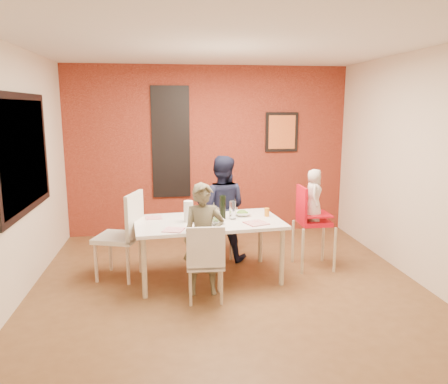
{
  "coord_description": "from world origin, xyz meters",
  "views": [
    {
      "loc": [
        -0.66,
        -4.77,
        2.04
      ],
      "look_at": [
        0.0,
        0.3,
        1.05
      ],
      "focal_mm": 35.0,
      "sensor_mm": 36.0,
      "label": 1
    }
  ],
  "objects": [
    {
      "name": "plate_near_left",
      "position": [
        -0.61,
        -0.13,
        0.73
      ],
      "size": [
        0.27,
        0.27,
        0.01
      ],
      "primitive_type": "cube",
      "rotation": [
        0.0,
        0.0,
        -0.32
      ],
      "color": "white",
      "rests_on": "dining_table"
    },
    {
      "name": "picture_window_frame",
      "position": [
        -2.22,
        0.2,
        1.55
      ],
      "size": [
        0.05,
        1.7,
        1.3
      ],
      "primitive_type": "cube",
      "color": "black",
      "rests_on": "wall_left"
    },
    {
      "name": "toddler",
      "position": [
        1.16,
        0.43,
        0.96
      ],
      "size": [
        0.29,
        0.37,
        0.65
      ],
      "primitive_type": "imported",
      "rotation": [
        0.0,
        0.0,
        1.26
      ],
      "color": "silver",
      "rests_on": "high_chair"
    },
    {
      "name": "chair_left",
      "position": [
        -1.19,
        0.38,
        0.59
      ],
      "size": [
        0.62,
        0.62,
        1.06
      ],
      "rotation": [
        0.0,
        0.0,
        4.4
      ],
      "color": "silver",
      "rests_on": "ground"
    },
    {
      "name": "child_near",
      "position": [
        -0.29,
        -0.19,
        0.62
      ],
      "size": [
        0.47,
        0.32,
        1.25
      ],
      "primitive_type": "imported",
      "rotation": [
        0.0,
        0.0,
        -0.04
      ],
      "color": "brown",
      "rests_on": "ground"
    },
    {
      "name": "glassblock_strip",
      "position": [
        -0.6,
        2.21,
        1.5
      ],
      "size": [
        0.55,
        0.03,
        1.7
      ],
      "primitive_type": "cube",
      "color": "silver",
      "rests_on": "wall_back"
    },
    {
      "name": "chair_far",
      "position": [
        0.07,
        1.15,
        0.53
      ],
      "size": [
        0.54,
        0.54,
        0.94
      ],
      "rotation": [
        0.0,
        0.0,
        -0.28
      ],
      "color": "silver",
      "rests_on": "ground"
    },
    {
      "name": "wall_front",
      "position": [
        0.0,
        -2.25,
        1.35
      ],
      "size": [
        4.5,
        0.02,
        2.7
      ],
      "primitive_type": "cube",
      "color": "beige",
      "rests_on": "ground"
    },
    {
      "name": "salad_bowl_a",
      "position": [
        -0.12,
        0.1,
        0.74
      ],
      "size": [
        0.23,
        0.23,
        0.05
      ],
      "primitive_type": "imported",
      "rotation": [
        0.0,
        0.0,
        0.16
      ],
      "color": "white",
      "rests_on": "dining_table"
    },
    {
      "name": "glassblock_surround",
      "position": [
        -0.6,
        2.21,
        1.5
      ],
      "size": [
        0.6,
        0.03,
        1.76
      ],
      "primitive_type": "cube",
      "color": "black",
      "rests_on": "wall_back"
    },
    {
      "name": "wall_right",
      "position": [
        2.25,
        0.0,
        1.35
      ],
      "size": [
        0.02,
        4.5,
        2.7
      ],
      "primitive_type": "cube",
      "color": "beige",
      "rests_on": "ground"
    },
    {
      "name": "dining_table",
      "position": [
        -0.2,
        0.24,
        0.66
      ],
      "size": [
        1.82,
        1.13,
        0.72
      ],
      "rotation": [
        0.0,
        0.0,
        0.1
      ],
      "color": "white",
      "rests_on": "ground"
    },
    {
      "name": "chair_near",
      "position": [
        -0.29,
        -0.43,
        0.48
      ],
      "size": [
        0.41,
        0.41,
        0.85
      ],
      "rotation": [
        0.0,
        0.0,
        3.11
      ],
      "color": "beige",
      "rests_on": "ground"
    },
    {
      "name": "child_far",
      "position": [
        0.05,
        0.91,
        0.71
      ],
      "size": [
        0.82,
        0.71,
        1.42
      ],
      "primitive_type": "imported",
      "rotation": [
        0.0,
        0.0,
        2.85
      ],
      "color": "black",
      "rests_on": "ground"
    },
    {
      "name": "plate_far_mid",
      "position": [
        -0.25,
        0.59,
        0.73
      ],
      "size": [
        0.25,
        0.25,
        0.01
      ],
      "primitive_type": "cube",
      "rotation": [
        0.0,
        0.0,
        -0.03
      ],
      "color": "white",
      "rests_on": "dining_table"
    },
    {
      "name": "condiment_green",
      "position": [
        -0.11,
        0.33,
        0.79
      ],
      "size": [
        0.04,
        0.04,
        0.14
      ],
      "primitive_type": "cylinder",
      "color": "#3D7828",
      "rests_on": "dining_table"
    },
    {
      "name": "ceiling",
      "position": [
        0.0,
        0.0,
        2.7
      ],
      "size": [
        4.5,
        4.5,
        0.02
      ],
      "primitive_type": "cube",
      "color": "silver",
      "rests_on": "wall_back"
    },
    {
      "name": "wine_bottle",
      "position": [
        -0.01,
        0.31,
        0.86
      ],
      "size": [
        0.08,
        0.08,
        0.28
      ],
      "primitive_type": "cylinder",
      "color": "black",
      "rests_on": "dining_table"
    },
    {
      "name": "wall_back",
      "position": [
        0.0,
        2.25,
        1.35
      ],
      "size": [
        4.5,
        0.02,
        2.7
      ],
      "primitive_type": "cube",
      "color": "beige",
      "rests_on": "ground"
    },
    {
      "name": "salad_bowl_b",
      "position": [
        0.25,
        0.42,
        0.74
      ],
      "size": [
        0.2,
        0.2,
        0.05
      ],
      "primitive_type": "imported",
      "rotation": [
        0.0,
        0.0,
        0.01
      ],
      "color": "white",
      "rests_on": "dining_table"
    },
    {
      "name": "plate_far_left",
      "position": [
        -0.85,
        0.45,
        0.73
      ],
      "size": [
        0.21,
        0.21,
        0.01
      ],
      "primitive_type": "cube",
      "rotation": [
        0.0,
        0.0,
        0.1
      ],
      "color": "silver",
      "rests_on": "dining_table"
    },
    {
      "name": "sippy_cup",
      "position": [
        0.54,
        0.35,
        0.77
      ],
      "size": [
        0.06,
        0.06,
        0.1
      ],
      "primitive_type": "cylinder",
      "color": "orange",
      "rests_on": "dining_table"
    },
    {
      "name": "art_print_frame",
      "position": [
        1.2,
        2.21,
        1.65
      ],
      "size": [
        0.54,
        0.03,
        0.64
      ],
      "primitive_type": "cube",
      "color": "black",
      "rests_on": "wall_back"
    },
    {
      "name": "art_print_canvas",
      "position": [
        1.2,
        2.19,
        1.65
      ],
      "size": [
        0.44,
        0.01,
        0.54
      ],
      "primitive_type": "cube",
      "color": "orange",
      "rests_on": "wall_back"
    },
    {
      "name": "picture_window_pane",
      "position": [
        -2.21,
        0.2,
        1.55
      ],
      "size": [
        0.02,
        1.55,
        1.15
      ],
      "primitive_type": "cube",
      "color": "black",
      "rests_on": "wall_left"
    },
    {
      "name": "paper_towel_roll",
      "position": [
        -0.43,
        0.22,
        0.84
      ],
      "size": [
        0.11,
        0.11,
        0.25
      ],
      "primitive_type": "cylinder",
      "color": "white",
      "rests_on": "dining_table"
    },
    {
      "name": "brick_accent_wall",
      "position": [
        0.0,
        2.23,
        1.35
      ],
      "size": [
        4.5,
        0.02,
        2.7
      ],
      "primitive_type": "cube",
      "color": "maroon",
      "rests_on": "ground"
    },
    {
      "name": "wine_glass_a",
      "position": [
        -0.13,
        0.0,
        0.83
      ],
      "size": [
        0.07,
        0.07,
        0.21
      ],
      "primitive_type": "cylinder",
      "color": "white",
      "rests_on": "dining_table"
    },
    {
      "name": "high_chair",
      "position": [
        1.13,
        0.43,
        0.64
      ],
      "size": [
        0.45,
        0.45,
        1.07
      ],
      "rotation": [
        0.0,
        0.0,
        1.57
      ],
      "color": "red",
      "rests_on": "ground"
    },
    {
      "name": "ground",
      "position": [
        0.0,
        0.0,
        0.0
      ],
      "size": [
        4.5,
        4.5,
        0.0
      ],
      "primitive_type": "plane",
      "color": "brown",
      "rests_on": "ground"
    },
    {
      "name": "condiment_brown",
      "position": [
        -0.17,
        0.27,
        0.8
      ],
      "size": [
        0.04,
        0.04,
        0.15
      ],
      "primitive_type": "cylinder",
      "color": "brown",
      "rests_on": "dining_table"
    },
    {
      "name": "condiment_red",
      "position": [
        -0.11,
        0.19,
        0.78
      ],
      "size": [
        0.03,
        0.03,
        0.12
      ],
      "primitive_type": "cylinder",
      "color": "red",
      "rests_on": "dining_table"
    },
    {
      "name": "wine_glass_b",
      "position": [
        0.1,
        0.28,
        0.83
      ],
      "size": [
        0.08,
        0.08,
        0.22
      ],
      "primitive_type": "cylinder",
      "color": "white",
      "rests_on": "dining_table"
    },
    {
      "name": "wall_left",
      "position": [
        -2.25,
        0.0,
        1.35
      ],
      "size": [
        0.02,
        4.5,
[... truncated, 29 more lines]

